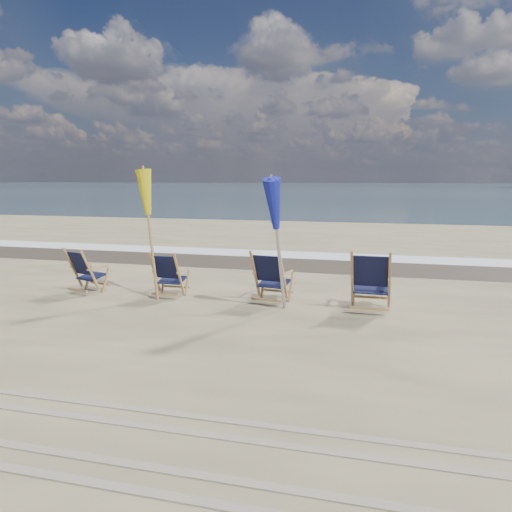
{
  "coord_description": "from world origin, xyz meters",
  "views": [
    {
      "loc": [
        2.31,
        -6.44,
        2.3
      ],
      "look_at": [
        0.0,
        2.2,
        0.9
      ],
      "focal_mm": 35.0,
      "sensor_mm": 36.0,
      "label": 1
    }
  ],
  "objects_px": {
    "beach_chair_0": "(90,272)",
    "beach_chair_1": "(179,275)",
    "umbrella_blue": "(279,206)",
    "umbrella_yellow": "(150,199)",
    "beach_chair_3": "(389,283)",
    "beach_chair_2": "(283,278)"
  },
  "relations": [
    {
      "from": "beach_chair_0",
      "to": "beach_chair_1",
      "type": "relative_size",
      "value": 1.02
    },
    {
      "from": "beach_chair_0",
      "to": "umbrella_blue",
      "type": "height_order",
      "value": "umbrella_blue"
    },
    {
      "from": "beach_chair_0",
      "to": "beach_chair_1",
      "type": "height_order",
      "value": "beach_chair_0"
    },
    {
      "from": "beach_chair_1",
      "to": "umbrella_yellow",
      "type": "distance_m",
      "value": 1.54
    },
    {
      "from": "beach_chair_1",
      "to": "beach_chair_3",
      "type": "xyz_separation_m",
      "value": [
        3.89,
        -0.12,
        0.1
      ]
    },
    {
      "from": "beach_chair_2",
      "to": "umbrella_blue",
      "type": "height_order",
      "value": "umbrella_blue"
    },
    {
      "from": "beach_chair_1",
      "to": "umbrella_blue",
      "type": "relative_size",
      "value": 0.39
    },
    {
      "from": "beach_chair_0",
      "to": "beach_chair_1",
      "type": "xyz_separation_m",
      "value": [
        1.8,
        0.19,
        -0.01
      ]
    },
    {
      "from": "umbrella_yellow",
      "to": "umbrella_blue",
      "type": "bearing_deg",
      "value": -9.17
    },
    {
      "from": "beach_chair_1",
      "to": "beach_chair_2",
      "type": "relative_size",
      "value": 0.91
    },
    {
      "from": "beach_chair_0",
      "to": "umbrella_blue",
      "type": "relative_size",
      "value": 0.39
    },
    {
      "from": "beach_chair_2",
      "to": "beach_chair_3",
      "type": "distance_m",
      "value": 1.86
    },
    {
      "from": "beach_chair_2",
      "to": "beach_chair_0",
      "type": "bearing_deg",
      "value": 12.13
    },
    {
      "from": "beach_chair_0",
      "to": "umbrella_blue",
      "type": "bearing_deg",
      "value": -166.8
    },
    {
      "from": "beach_chair_3",
      "to": "umbrella_blue",
      "type": "distance_m",
      "value": 2.26
    },
    {
      "from": "beach_chair_0",
      "to": "beach_chair_3",
      "type": "xyz_separation_m",
      "value": [
        5.69,
        0.07,
        0.09
      ]
    },
    {
      "from": "beach_chair_1",
      "to": "beach_chair_0",
      "type": "bearing_deg",
      "value": 7.66
    },
    {
      "from": "beach_chair_2",
      "to": "umbrella_yellow",
      "type": "bearing_deg",
      "value": 11.46
    },
    {
      "from": "beach_chair_1",
      "to": "umbrella_yellow",
      "type": "height_order",
      "value": "umbrella_yellow"
    },
    {
      "from": "beach_chair_0",
      "to": "umbrella_yellow",
      "type": "bearing_deg",
      "value": -157.58
    },
    {
      "from": "beach_chair_3",
      "to": "umbrella_yellow",
      "type": "xyz_separation_m",
      "value": [
        -4.41,
        0.03,
        1.35
      ]
    },
    {
      "from": "beach_chair_0",
      "to": "umbrella_yellow",
      "type": "xyz_separation_m",
      "value": [
        1.29,
        0.1,
        1.44
      ]
    }
  ]
}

